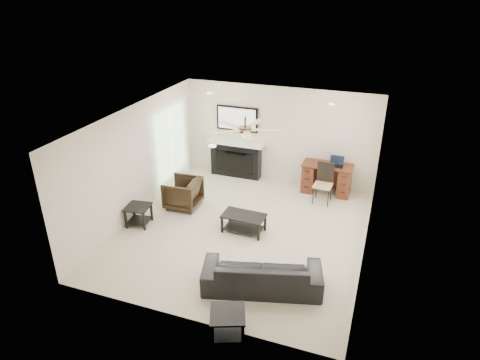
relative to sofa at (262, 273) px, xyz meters
The scene contains 10 objects.
room_shell 2.31m from the sofa, 113.36° to the left, with size 5.50×5.54×2.52m.
sofa is the anchor object (origin of this frame).
armchair 3.37m from the sofa, 140.41° to the left, with size 0.75×0.77×0.70m, color black.
coffee_table 1.84m from the sofa, 119.36° to the left, with size 0.90×0.50×0.40m, color black.
end_table_near 1.26m from the sofa, 96.84° to the right, with size 0.52×0.52×0.45m, color black.
end_table_left 3.34m from the sofa, 160.75° to the left, with size 0.50×0.50×0.45m, color black.
fireplace_unit 4.71m from the sofa, 115.94° to the left, with size 1.52×0.34×1.91m, color black.
desk 4.04m from the sofa, 83.86° to the left, with size 1.22×0.56×0.76m, color #37130D.
desk_chair 3.50m from the sofa, 82.89° to the left, with size 0.42×0.44×0.97m, color black.
laptop 4.09m from the sofa, 81.01° to the left, with size 0.33×0.24×0.23m, color black.
Camera 1 is at (2.58, -7.34, 4.94)m, focal length 32.00 mm.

